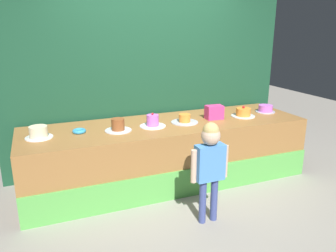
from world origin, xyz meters
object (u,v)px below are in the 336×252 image
at_px(pink_box, 214,112).
at_px(cake_left, 118,126).
at_px(child_figure, 210,159).
at_px(cake_center_right, 185,120).
at_px(donut, 79,131).
at_px(cake_far_right, 265,109).
at_px(cake_right, 243,113).
at_px(cake_center_left, 153,122).
at_px(cake_far_left, 39,133).

bearing_deg(pink_box, cake_left, -178.20).
relative_size(child_figure, cake_left, 3.41).
height_order(cake_left, cake_center_right, cake_left).
distance_m(child_figure, donut, 1.51).
bearing_deg(cake_far_right, cake_right, -169.00).
distance_m(cake_center_left, cake_center_right, 0.42).
relative_size(child_figure, pink_box, 4.76).
distance_m(cake_far_left, cake_right, 2.54).
xyz_separation_m(child_figure, cake_far_right, (1.46, 1.06, 0.13)).
xyz_separation_m(cake_far_left, cake_center_right, (1.69, -0.04, -0.02)).
height_order(pink_box, cake_far_right, pink_box).
xyz_separation_m(pink_box, cake_center_right, (-0.42, -0.01, -0.05)).
bearing_deg(donut, cake_far_right, 0.09).
xyz_separation_m(cake_center_left, cake_far_right, (1.69, 0.08, -0.01)).
xyz_separation_m(pink_box, cake_right, (0.42, -0.03, -0.04)).
height_order(cake_right, cake_far_right, cake_right).
relative_size(cake_left, cake_right, 0.97).
height_order(cake_center_right, cake_far_right, cake_center_right).
bearing_deg(cake_right, cake_center_right, 178.83).
relative_size(cake_far_left, cake_center_right, 0.86).
distance_m(cake_center_left, cake_right, 1.27).
bearing_deg(cake_right, cake_left, -179.72).
distance_m(pink_box, cake_left, 1.27).
xyz_separation_m(cake_far_left, cake_left, (0.85, -0.07, 0.00)).
bearing_deg(cake_left, pink_box, 1.80).
distance_m(donut, cake_far_right, 2.54).
relative_size(cake_center_right, cake_far_right, 1.26).
bearing_deg(cake_far_right, donut, -179.91).
relative_size(pink_box, cake_center_left, 0.70).
bearing_deg(cake_center_left, pink_box, 1.70).
distance_m(pink_box, cake_center_left, 0.85).
height_order(child_figure, cake_center_left, child_figure).
distance_m(cake_far_left, cake_far_right, 2.96).
xyz_separation_m(donut, cake_left, (0.42, -0.09, 0.04)).
xyz_separation_m(cake_center_right, cake_far_right, (1.27, 0.07, 0.01)).
distance_m(child_figure, cake_left, 1.18).
bearing_deg(cake_center_right, child_figure, -100.75).
bearing_deg(cake_far_left, cake_right, -1.29).
bearing_deg(child_figure, cake_center_right, 79.25).
relative_size(cake_far_left, cake_left, 0.95).
xyz_separation_m(cake_far_left, cake_center_left, (1.27, -0.05, -0.00)).
height_order(cake_far_left, cake_left, cake_left).
distance_m(pink_box, cake_right, 0.43).
distance_m(cake_center_left, cake_far_right, 1.70).
height_order(cake_center_right, cake_right, cake_right).
xyz_separation_m(child_figure, pink_box, (0.61, 1.01, 0.17)).
relative_size(donut, cake_center_left, 0.48).
bearing_deg(cake_left, child_figure, -55.78).
bearing_deg(cake_center_right, cake_right, -1.17).
bearing_deg(cake_left, cake_center_right, 1.73).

